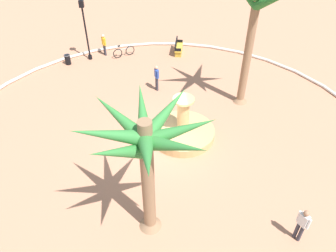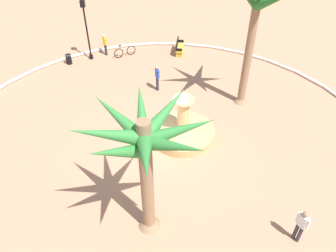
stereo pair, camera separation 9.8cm
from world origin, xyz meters
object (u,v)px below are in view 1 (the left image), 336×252
palm_tree_near_fountain (146,147)px  palm_tree_by_curb (255,14)px  bicycle_red_frame (124,52)px  person_pedestrian_stroll (302,224)px  lamppost (85,25)px  person_cyclist_photo (157,77)px  bench_southeast (178,49)px  fountain (183,131)px  trash_bin (68,59)px  person_cyclist_helmet (104,44)px

palm_tree_near_fountain → palm_tree_by_curb: 10.07m
bicycle_red_frame → person_pedestrian_stroll: bearing=114.0°
lamppost → palm_tree_by_curb: bearing=146.8°
bicycle_red_frame → person_cyclist_photo: person_cyclist_photo is taller
bicycle_red_frame → person_pedestrian_stroll: 17.25m
person_cyclist_photo → palm_tree_by_curb: bearing=160.4°
palm_tree_by_curb → person_cyclist_photo: 6.88m
palm_tree_near_fountain → bench_southeast: 15.71m
palm_tree_by_curb → person_pedestrian_stroll: palm_tree_by_curb is taller
bench_southeast → bicycle_red_frame: (4.10, 0.25, 0.04)m
person_cyclist_photo → lamppost: bearing=-44.1°
lamppost → person_cyclist_photo: (-4.68, 4.54, -1.62)m
palm_tree_near_fountain → bicycle_red_frame: bearing=-84.6°
lamppost → person_pedestrian_stroll: (-9.49, 15.54, -1.62)m
palm_tree_near_fountain → bench_southeast: bearing=-100.3°
fountain → bicycle_red_frame: bearing=-70.6°
fountain → person_pedestrian_stroll: size_ratio=1.99×
palm_tree_near_fountain → bicycle_red_frame: palm_tree_near_fountain is taller
trash_bin → person_pedestrian_stroll: 18.50m
palm_tree_near_fountain → lamppost: (3.87, -14.50, -1.73)m
person_pedestrian_stroll → person_cyclist_photo: bearing=-66.4°
person_cyclist_helmet → person_pedestrian_stroll: bearing=117.6°
palm_tree_near_fountain → fountain: bearing=-109.7°
bench_southeast → bicycle_red_frame: bench_southeast is taller
person_pedestrian_stroll → lamppost: bearing=-58.6°
person_cyclist_helmet → person_pedestrian_stroll: 18.17m
palm_tree_near_fountain → person_cyclist_photo: palm_tree_near_fountain is taller
palm_tree_near_fountain → person_pedestrian_stroll: bearing=169.5°
bicycle_red_frame → person_cyclist_helmet: 1.55m
trash_bin → person_cyclist_helmet: size_ratio=0.45×
bicycle_red_frame → person_cyclist_helmet: (1.42, -0.35, 0.52)m
person_cyclist_helmet → person_cyclist_photo: (-3.62, 5.10, 0.05)m
trash_bin → bicycle_red_frame: bicycle_red_frame is taller
fountain → bicycle_red_frame: 9.94m
bench_southeast → palm_tree_by_curb: bearing=114.2°
bench_southeast → person_pedestrian_stroll: (-2.91, 16.00, 0.61)m
palm_tree_near_fountain → person_cyclist_photo: (-0.81, -9.96, -3.36)m
palm_tree_near_fountain → trash_bin: (5.36, -13.84, -3.93)m
lamppost → person_cyclist_photo: bearing=135.9°
trash_bin → lamppost: bearing=-156.3°
lamppost → bench_southeast: bearing=-176.0°
trash_bin → person_cyclist_photo: (-6.17, 3.88, 0.57)m
person_pedestrian_stroll → bicycle_red_frame: bearing=-66.0°
fountain → bicycle_red_frame: size_ratio=2.14×
bench_southeast → person_cyclist_photo: bearing=69.2°
palm_tree_by_curb → bench_southeast: 8.98m
trash_bin → person_cyclist_photo: bearing=147.8°
bench_southeast → person_cyclist_photo: person_cyclist_photo is taller
palm_tree_by_curb → bench_southeast: bearing=-65.8°
fountain → palm_tree_by_curb: (-3.84, -2.86, 5.08)m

